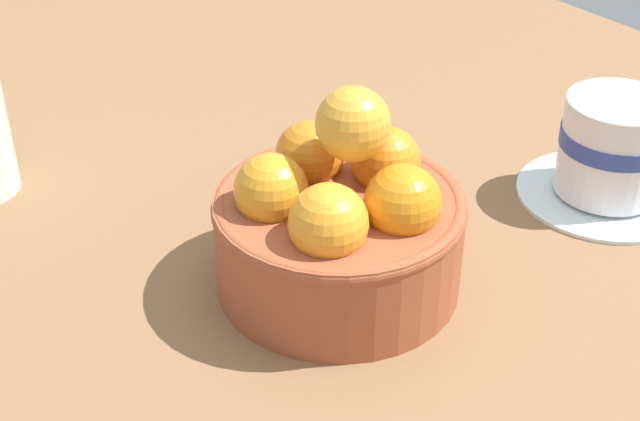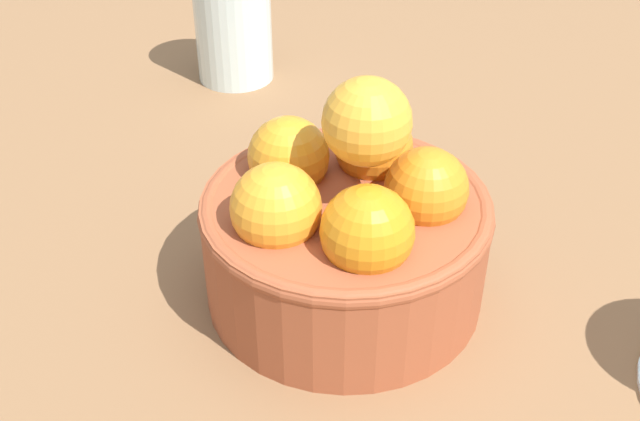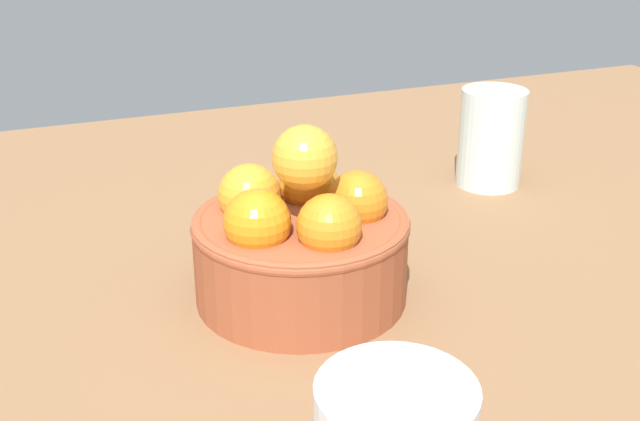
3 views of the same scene
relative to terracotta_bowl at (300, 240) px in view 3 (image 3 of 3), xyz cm
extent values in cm
cube|color=brown|center=(0.04, 0.02, -6.71)|extent=(146.51, 98.37, 4.40)
cylinder|color=#9E4C2D|center=(0.04, 0.02, -1.40)|extent=(15.03, 15.03, 6.22)
torus|color=#9E4C2D|center=(0.04, 0.02, 1.30)|extent=(15.23, 15.23, 1.00)
sphere|color=orange|center=(-3.59, -1.70, 2.67)|extent=(4.48, 4.48, 4.48)
sphere|color=orange|center=(0.55, -3.97, 2.67)|extent=(4.28, 4.28, 4.28)
sphere|color=orange|center=(3.99, -0.73, 2.67)|extent=(4.29, 4.29, 4.29)
sphere|color=orange|center=(1.98, 3.54, 2.67)|extent=(4.40, 4.40, 4.40)
sphere|color=orange|center=(-2.71, 2.94, 2.67)|extent=(4.51, 4.51, 4.51)
sphere|color=gold|center=(-0.32, -0.91, 6.40)|extent=(4.37, 4.37, 4.37)
cylinder|color=silver|center=(24.60, 14.12, 0.18)|extent=(6.18, 6.18, 9.38)
camera|label=1|loc=(-36.32, 28.81, 31.19)|focal=52.37mm
camera|label=2|loc=(-32.37, -5.98, 24.67)|focal=44.07mm
camera|label=3|loc=(-17.00, -46.97, 23.99)|focal=44.50mm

